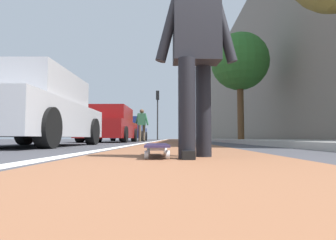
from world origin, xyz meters
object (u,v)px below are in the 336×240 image
skateboard (157,146)px  pedestrian_distant (142,123)px  street_tree_mid (240,62)px  skater_person (196,49)px  parked_car_far (130,130)px  parked_car_mid (110,126)px  parked_car_near (33,111)px  traffic_light (158,106)px

skateboard → pedestrian_distant: bearing=7.2°
street_tree_mid → skater_person: bearing=164.5°
skater_person → parked_car_far: bearing=10.9°
parked_car_mid → street_tree_mid: (1.35, -5.83, 3.07)m
skater_person → pedestrian_distant: (11.72, 1.80, 0.01)m
parked_car_near → parked_car_far: size_ratio=1.03×
parked_car_near → traffic_light: 19.25m
pedestrian_distant → street_tree_mid: bearing=-102.7°
skater_person → parked_car_near: skater_person is taller
parked_car_far → street_tree_mid: street_tree_mid is taller
parked_car_near → street_tree_mid: size_ratio=0.82×
parked_car_far → traffic_light: 7.74m
parked_car_near → parked_car_mid: size_ratio=1.02×
parked_car_far → pedestrian_distant: 3.53m
parked_car_far → parked_car_mid: bearing=-179.7°
parked_car_mid → parked_car_near: bearing=178.1°
skater_person → parked_car_near: 4.50m
parked_car_near → pedestrian_distant: bearing=-8.6°
street_tree_mid → pedestrian_distant: street_tree_mid is taller
skateboard → pedestrian_distant: 11.70m
pedestrian_distant → traffic_light: bearing=-1.1°
skater_person → traffic_light: traffic_light is taller
skateboard → traffic_light: traffic_light is taller
parked_car_near → parked_car_far: 11.79m
skater_person → street_tree_mid: size_ratio=0.32×
parked_car_near → pedestrian_distant: 8.55m
parked_car_mid → traffic_light: (13.02, -1.27, 2.34)m
street_tree_mid → pedestrian_distant: (1.07, 4.76, -2.83)m
skateboard → parked_car_far: 15.15m
parked_car_mid → traffic_light: 13.29m
skater_person → traffic_light: (22.33, 1.61, 2.10)m
parked_car_far → pedestrian_distant: (-3.34, -1.11, 0.25)m
parked_car_near → pedestrian_distant: (8.45, -1.28, 0.22)m
parked_car_near → street_tree_mid: (7.38, -6.04, 3.05)m
parked_car_mid → parked_car_far: (5.76, 0.03, -0.01)m
traffic_light → pedestrian_distant: (-10.60, 0.20, -2.10)m
skateboard → parked_car_mid: 9.52m
skater_person → parked_car_mid: 9.74m
traffic_light → pedestrian_distant: traffic_light is taller
parked_car_mid → street_tree_mid: size_ratio=0.81×
parked_car_mid → street_tree_mid: bearing=-77.0°
skater_person → pedestrian_distant: 11.86m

